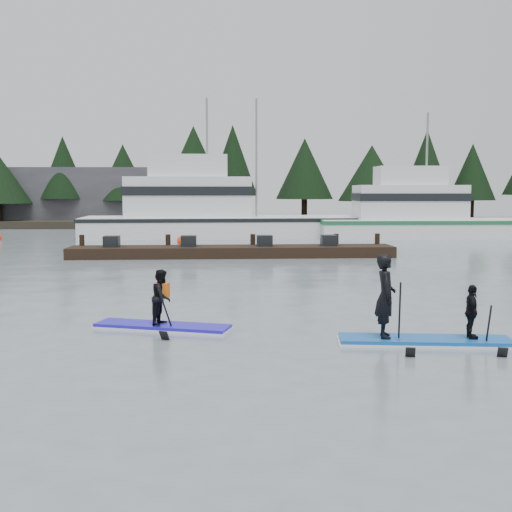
{
  "coord_description": "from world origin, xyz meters",
  "views": [
    {
      "loc": [
        -0.57,
        -13.11,
        3.06
      ],
      "look_at": [
        0.0,
        6.0,
        1.1
      ],
      "focal_mm": 45.0,
      "sensor_mm": 36.0,
      "label": 1
    }
  ],
  "objects_px": {
    "paddleboard_solo": "(162,309)",
    "fishing_boat_large": "(213,225)",
    "fishing_boat_medium": "(430,228)",
    "floating_dock": "(232,252)",
    "paddleboard_duo": "(416,315)"
  },
  "relations": [
    {
      "from": "paddleboard_solo",
      "to": "fishing_boat_large",
      "type": "bearing_deg",
      "value": 105.98
    },
    {
      "from": "fishing_boat_large",
      "to": "fishing_boat_medium",
      "type": "bearing_deg",
      "value": -8.47
    },
    {
      "from": "fishing_boat_large",
      "to": "fishing_boat_medium",
      "type": "xyz_separation_m",
      "value": [
        14.19,
        -1.22,
        -0.13
      ]
    },
    {
      "from": "fishing_boat_large",
      "to": "fishing_boat_medium",
      "type": "relative_size",
      "value": 1.19
    },
    {
      "from": "floating_dock",
      "to": "paddleboard_solo",
      "type": "relative_size",
      "value": 4.81
    },
    {
      "from": "floating_dock",
      "to": "fishing_boat_medium",
      "type": "bearing_deg",
      "value": 40.99
    },
    {
      "from": "fishing_boat_large",
      "to": "paddleboard_solo",
      "type": "bearing_deg",
      "value": -93.67
    },
    {
      "from": "floating_dock",
      "to": "paddleboard_solo",
      "type": "bearing_deg",
      "value": -97.27
    },
    {
      "from": "fishing_boat_large",
      "to": "paddleboard_duo",
      "type": "relative_size",
      "value": 5.31
    },
    {
      "from": "fishing_boat_medium",
      "to": "paddleboard_duo",
      "type": "xyz_separation_m",
      "value": [
        -9.0,
        -28.9,
        -0.07
      ]
    },
    {
      "from": "floating_dock",
      "to": "paddleboard_duo",
      "type": "relative_size",
      "value": 4.31
    },
    {
      "from": "fishing_boat_medium",
      "to": "floating_dock",
      "type": "xyz_separation_m",
      "value": [
        -12.8,
        -11.92,
        -0.4
      ]
    },
    {
      "from": "floating_dock",
      "to": "paddleboard_solo",
      "type": "height_order",
      "value": "paddleboard_solo"
    },
    {
      "from": "fishing_boat_large",
      "to": "paddleboard_duo",
      "type": "height_order",
      "value": "fishing_boat_large"
    },
    {
      "from": "floating_dock",
      "to": "fishing_boat_large",
      "type": "bearing_deg",
      "value": 94.08
    }
  ]
}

